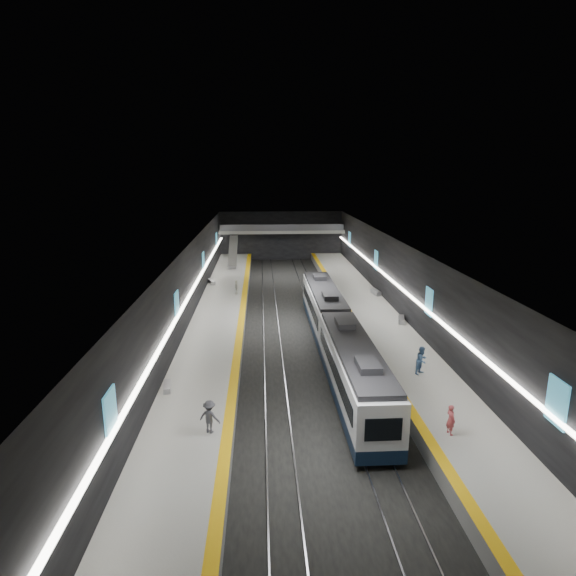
{
  "coord_description": "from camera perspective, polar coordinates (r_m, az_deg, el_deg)",
  "views": [
    {
      "loc": [
        -3.36,
        -44.12,
        14.76
      ],
      "look_at": [
        -0.5,
        6.37,
        2.2
      ],
      "focal_mm": 30.0,
      "sensor_mm": 36.0,
      "label": 1
    }
  ],
  "objects": [
    {
      "name": "mezzanine_bridge",
      "position": [
        77.74,
        -0.75,
        6.76
      ],
      "size": [
        20.0,
        3.0,
        1.5
      ],
      "color": "gray",
      "rests_on": "wall_left"
    },
    {
      "name": "passenger_right_b",
      "position": [
        34.59,
        15.57,
        -8.27
      ],
      "size": [
        1.21,
        1.19,
        1.97
      ],
      "primitive_type": "imported",
      "rotation": [
        0.0,
        0.0,
        0.71
      ],
      "color": "#466998",
      "rests_on": "platform_right"
    },
    {
      "name": "passenger_left_a",
      "position": [
        54.39,
        -6.14,
        0.08
      ],
      "size": [
        0.64,
        1.01,
        1.59
      ],
      "primitive_type": "imported",
      "rotation": [
        0.0,
        0.0,
        -1.28
      ],
      "color": "silver",
      "rests_on": "platform_left"
    },
    {
      "name": "passenger_right_a",
      "position": [
        27.77,
        18.72,
        -14.59
      ],
      "size": [
        0.54,
        0.69,
        1.67
      ],
      "primitive_type": "imported",
      "rotation": [
        0.0,
        0.0,
        1.83
      ],
      "color": "#B7444B",
      "rests_on": "platform_right"
    },
    {
      "name": "rails",
      "position": [
        46.63,
        1.06,
        -4.43
      ],
      "size": [
        6.52,
        70.0,
        0.12
      ],
      "color": "gray",
      "rests_on": "ground"
    },
    {
      "name": "platform_left",
      "position": [
        46.56,
        -8.21,
        -4.04
      ],
      "size": [
        5.0,
        70.0,
        1.0
      ],
      "primitive_type": "cube",
      "color": "slate",
      "rests_on": "ground"
    },
    {
      "name": "wall_right",
      "position": [
        47.34,
        13.24,
        0.43
      ],
      "size": [
        0.04,
        70.0,
        8.0
      ],
      "primitive_type": "cube",
      "color": "black",
      "rests_on": "ground"
    },
    {
      "name": "bench_left_far",
      "position": [
        59.97,
        -9.04,
        0.74
      ],
      "size": [
        1.08,
        2.02,
        0.48
      ],
      "primitive_type": "cube",
      "rotation": [
        0.0,
        0.0,
        0.29
      ],
      "color": "#99999E",
      "rests_on": "platform_left"
    },
    {
      "name": "bench_right_far",
      "position": [
        55.02,
        10.37,
        -0.5
      ],
      "size": [
        0.81,
        2.07,
        0.49
      ],
      "primitive_type": "cube",
      "rotation": [
        0.0,
        0.0,
        0.13
      ],
      "color": "#99999E",
      "rests_on": "platform_right"
    },
    {
      "name": "bench_right_near",
      "position": [
        45.69,
        13.29,
        -3.67
      ],
      "size": [
        1.0,
        1.95,
        0.46
      ],
      "primitive_type": "cube",
      "rotation": [
        0.0,
        0.0,
        -0.27
      ],
      "color": "#99999E",
      "rests_on": "platform_right"
    },
    {
      "name": "ceiling",
      "position": [
        44.77,
        1.1,
        5.26
      ],
      "size": [
        20.0,
        70.0,
        0.04
      ],
      "primitive_type": "cube",
      "rotation": [
        3.14,
        0.0,
        0.0
      ],
      "color": "beige",
      "rests_on": "wall_left"
    },
    {
      "name": "platform_right",
      "position": [
        47.63,
        10.11,
        -3.7
      ],
      "size": [
        5.0,
        70.0,
        1.0
      ],
      "primitive_type": "cube",
      "color": "slate",
      "rests_on": "ground"
    },
    {
      "name": "wall_left",
      "position": [
        45.9,
        -11.47,
        0.1
      ],
      "size": [
        0.04,
        70.0,
        8.0
      ],
      "primitive_type": "cube",
      "color": "black",
      "rests_on": "ground"
    },
    {
      "name": "tile_surface_left",
      "position": [
        46.4,
        -8.23,
        -3.44
      ],
      "size": [
        5.0,
        70.0,
        0.02
      ],
      "primitive_type": "cube",
      "color": "#A5A5A0",
      "rests_on": "platform_left"
    },
    {
      "name": "passenger_left_b",
      "position": [
        26.84,
        -9.28,
        -14.85
      ],
      "size": [
        1.35,
        1.08,
        1.82
      ],
      "primitive_type": "imported",
      "rotation": [
        0.0,
        0.0,
        2.74
      ],
      "color": "#42424A",
      "rests_on": "platform_left"
    },
    {
      "name": "ad_posters",
      "position": [
        46.4,
        0.99,
        1.17
      ],
      "size": [
        19.94,
        53.5,
        2.2
      ],
      "color": "teal",
      "rests_on": "wall_left"
    },
    {
      "name": "cove_light_right",
      "position": [
        47.33,
        12.99,
        0.19
      ],
      "size": [
        0.25,
        68.6,
        0.12
      ],
      "primitive_type": "cube",
      "color": "white",
      "rests_on": "wall_right"
    },
    {
      "name": "cove_light_left",
      "position": [
        45.92,
        -11.21,
        -0.13
      ],
      "size": [
        0.25,
        68.6,
        0.12
      ],
      "primitive_type": "cube",
      "color": "white",
      "rests_on": "wall_left"
    },
    {
      "name": "bench_left_near",
      "position": [
        32.38,
        -14.14,
        -11.28
      ],
      "size": [
        0.7,
        1.64,
        0.39
      ],
      "primitive_type": "cube",
      "rotation": [
        0.0,
        0.0,
        0.16
      ],
      "color": "#99999E",
      "rests_on": "platform_left"
    },
    {
      "name": "tile_surface_right",
      "position": [
        47.48,
        10.14,
        -3.11
      ],
      "size": [
        5.0,
        70.0,
        0.02
      ],
      "primitive_type": "cube",
      "color": "#A5A5A0",
      "rests_on": "platform_right"
    },
    {
      "name": "tactile_strip_right",
      "position": [
        47.02,
        7.52,
        -3.17
      ],
      "size": [
        0.6,
        70.0,
        0.02
      ],
      "primitive_type": "cube",
      "color": "#F6B70C",
      "rests_on": "platform_right"
    },
    {
      "name": "escalator",
      "position": [
        71.24,
        -6.55,
        4.27
      ],
      "size": [
        1.2,
        7.5,
        3.92
      ],
      "primitive_type": "cube",
      "rotation": [
        0.44,
        0.0,
        0.0
      ],
      "color": "#99999E",
      "rests_on": "platform_left"
    },
    {
      "name": "tactile_strip_left",
      "position": [
        46.26,
        -5.51,
        -3.4
      ],
      "size": [
        0.6,
        70.0,
        0.02
      ],
      "primitive_type": "cube",
      "color": "#F6B70C",
      "rests_on": "platform_left"
    },
    {
      "name": "ground",
      "position": [
        46.65,
        1.06,
        -4.5
      ],
      "size": [
        70.0,
        70.0,
        0.0
      ],
      "primitive_type": "plane",
      "color": "black",
      "rests_on": "ground"
    },
    {
      "name": "train",
      "position": [
        38.45,
        5.73,
        -5.2
      ],
      "size": [
        2.69,
        30.04,
        3.6
      ],
      "color": "#0E1E35",
      "rests_on": "ground"
    },
    {
      "name": "wall_back",
      "position": [
        79.92,
        -0.81,
        6.21
      ],
      "size": [
        20.0,
        0.04,
        8.0
      ],
      "primitive_type": "cube",
      "color": "black",
      "rests_on": "ground"
    }
  ]
}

